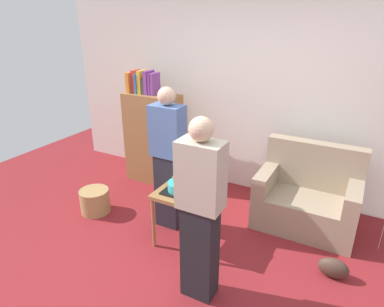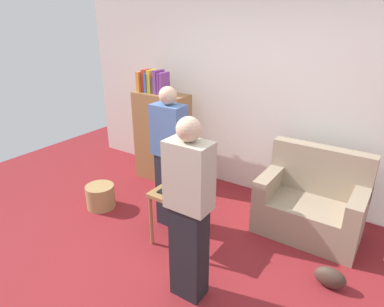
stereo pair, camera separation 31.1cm
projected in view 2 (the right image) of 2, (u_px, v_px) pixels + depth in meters
name	position (u px, v px, depth m)	size (l,w,h in m)	color
ground_plane	(173.00, 274.00, 3.21)	(8.00, 8.00, 0.00)	maroon
wall_back	(267.00, 95.00, 4.26)	(6.00, 0.10, 2.70)	silver
couch	(311.00, 204.00, 3.74)	(1.10, 0.70, 0.96)	gray
bookshelf	(162.00, 135.00, 4.84)	(0.80, 0.36, 1.61)	olive
side_table	(179.00, 199.00, 3.49)	(0.48, 0.48, 0.62)	olive
birthday_cake	(178.00, 186.00, 3.44)	(0.32, 0.32, 0.17)	black
person_blowing_candles	(170.00, 158.00, 3.70)	(0.36, 0.22, 1.63)	#23232D
person_holding_cake	(189.00, 212.00, 2.69)	(0.36, 0.22, 1.63)	black
wicker_basket	(101.00, 196.00, 4.28)	(0.36, 0.36, 0.30)	#A88451
handbag	(330.00, 278.00, 3.03)	(0.28, 0.14, 0.20)	#473328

